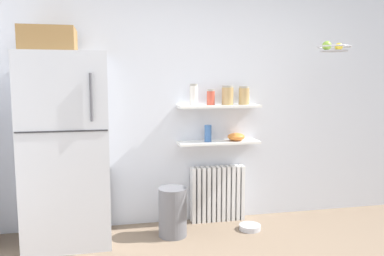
{
  "coord_description": "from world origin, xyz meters",
  "views": [
    {
      "loc": [
        -1.0,
        -1.97,
        1.5
      ],
      "look_at": [
        -0.23,
        1.6,
        1.05
      ],
      "focal_mm": 36.47,
      "sensor_mm": 36.0,
      "label": 1
    }
  ],
  "objects": [
    {
      "name": "hanging_fruit_basket",
      "position": [
        1.12,
        1.44,
        1.81
      ],
      "size": [
        0.31,
        0.31,
        0.1
      ],
      "color": "#B2B2B7"
    },
    {
      "name": "refrigerator",
      "position": [
        -1.38,
        1.69,
        0.92
      ],
      "size": [
        0.76,
        0.65,
        1.95
      ],
      "color": "#B7BABF",
      "rests_on": "ground_plane"
    },
    {
      "name": "radiator",
      "position": [
        0.12,
        1.92,
        0.3
      ],
      "size": [
        0.58,
        0.12,
        0.59
      ],
      "color": "white",
      "rests_on": "ground_plane"
    },
    {
      "name": "trash_bin",
      "position": [
        -0.41,
        1.61,
        0.24
      ],
      "size": [
        0.27,
        0.27,
        0.47
      ],
      "primitive_type": "cylinder",
      "color": "slate",
      "rests_on": "ground_plane"
    },
    {
      "name": "storage_jar_3",
      "position": [
        0.39,
        1.89,
        1.34
      ],
      "size": [
        0.11,
        0.11,
        0.19
      ],
      "color": "tan",
      "rests_on": "wall_shelf_upper"
    },
    {
      "name": "storage_jar_0",
      "position": [
        -0.14,
        1.89,
        1.35
      ],
      "size": [
        0.09,
        0.09,
        0.22
      ],
      "color": "silver",
      "rests_on": "wall_shelf_upper"
    },
    {
      "name": "shelf_bowl",
      "position": [
        0.31,
        1.89,
        0.91
      ],
      "size": [
        0.18,
        0.18,
        0.08
      ],
      "primitive_type": "ellipsoid",
      "color": "orange",
      "rests_on": "wall_shelf_lower"
    },
    {
      "name": "pet_food_bowl",
      "position": [
        0.37,
        1.6,
        0.03
      ],
      "size": [
        0.22,
        0.22,
        0.05
      ],
      "primitive_type": "cylinder",
      "color": "#B7B7BC",
      "rests_on": "ground_plane"
    },
    {
      "name": "vase",
      "position": [
        0.01,
        1.89,
        0.95
      ],
      "size": [
        0.07,
        0.07,
        0.17
      ],
      "primitive_type": "cylinder",
      "color": "#38609E",
      "rests_on": "wall_shelf_lower"
    },
    {
      "name": "wall_shelf_lower",
      "position": [
        0.12,
        1.89,
        0.85
      ],
      "size": [
        0.86,
        0.22,
        0.02
      ],
      "primitive_type": "cube",
      "color": "white"
    },
    {
      "name": "storage_jar_2",
      "position": [
        0.21,
        1.89,
        1.34
      ],
      "size": [
        0.12,
        0.12,
        0.2
      ],
      "color": "tan",
      "rests_on": "wall_shelf_upper"
    },
    {
      "name": "back_wall",
      "position": [
        0.0,
        2.05,
        1.3
      ],
      "size": [
        7.04,
        0.1,
        2.6
      ],
      "primitive_type": "cube",
      "color": "silver",
      "rests_on": "ground_plane"
    },
    {
      "name": "wall_shelf_upper",
      "position": [
        0.12,
        1.89,
        1.23
      ],
      "size": [
        0.86,
        0.22,
        0.02
      ],
      "primitive_type": "cube",
      "color": "white"
    },
    {
      "name": "storage_jar_1",
      "position": [
        0.03,
        1.89,
        1.33
      ],
      "size": [
        0.08,
        0.08,
        0.16
      ],
      "color": "#C64C38",
      "rests_on": "wall_shelf_upper"
    }
  ]
}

